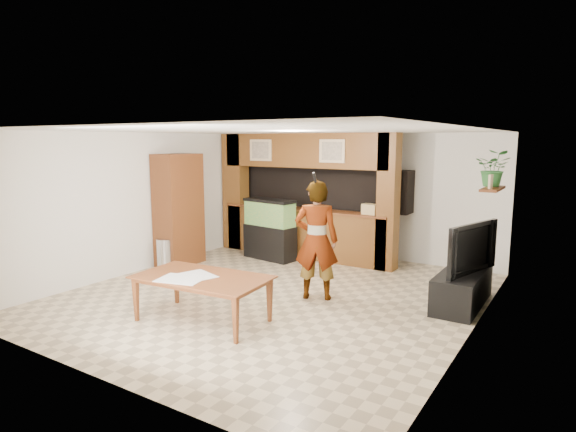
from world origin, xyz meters
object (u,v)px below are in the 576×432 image
Objects in this scene: dining_table at (201,300)px; pantry_cabinet at (179,210)px; aquarium at (270,230)px; television at (465,247)px; person at (316,240)px.

pantry_cabinet is at bearing 135.02° from dining_table.
aquarium is (1.28, 1.31, -0.48)m from pantry_cabinet.
person is at bearing 130.45° from television.
pantry_cabinet is at bearing 111.63° from television.
pantry_cabinet is 1.70× the size of television.
aquarium is at bearing 104.98° from dining_table.
television reaches higher than aquarium.
aquarium is at bearing 45.78° from pantry_cabinet.
pantry_cabinet is 1.21× the size of dining_table.
person is at bearing 59.54° from dining_table.
dining_table is (-2.84, -2.61, -0.58)m from television.
person is (3.34, -0.41, -0.17)m from pantry_cabinet.
aquarium is at bearing -62.72° from person.
pantry_cabinet is 1.18× the size of person.
pantry_cabinet reaches higher than aquarium.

